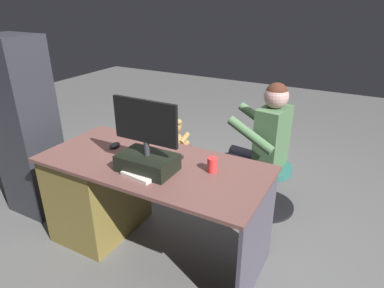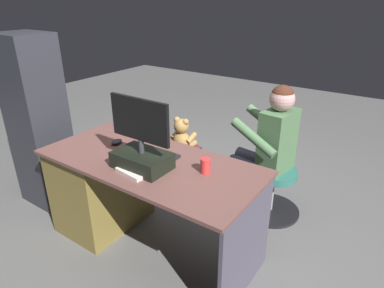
% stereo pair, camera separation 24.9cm
% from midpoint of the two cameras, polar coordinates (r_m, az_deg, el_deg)
% --- Properties ---
extents(ground_plane, '(10.00, 10.00, 0.00)m').
position_cam_midpoint_polar(ground_plane, '(2.98, 1.41, -12.41)').
color(ground_plane, '#5D5D5C').
extents(desk, '(1.59, 0.73, 0.74)m').
position_cam_midpoint_polar(desk, '(2.72, -11.22, -6.95)').
color(desk, brown).
rests_on(desk, ground_plane).
extents(monitor, '(0.45, 0.24, 0.47)m').
position_cam_midpoint_polar(monitor, '(2.14, -5.37, -1.07)').
color(monitor, black).
rests_on(monitor, desk).
extents(keyboard, '(0.42, 0.14, 0.02)m').
position_cam_midpoint_polar(keyboard, '(2.38, -4.03, -1.52)').
color(keyboard, black).
rests_on(keyboard, desk).
extents(computer_mouse, '(0.06, 0.10, 0.04)m').
position_cam_midpoint_polar(computer_mouse, '(2.56, -10.09, 0.30)').
color(computer_mouse, '#28262B').
rests_on(computer_mouse, desk).
extents(cup, '(0.07, 0.07, 0.10)m').
position_cam_midpoint_polar(cup, '(2.12, 5.69, -3.80)').
color(cup, red).
rests_on(cup, desk).
extents(tv_remote, '(0.07, 0.16, 0.02)m').
position_cam_midpoint_polar(tv_remote, '(2.35, -8.06, -2.09)').
color(tv_remote, black).
rests_on(tv_remote, desk).
extents(notebook_binder, '(0.26, 0.33, 0.02)m').
position_cam_midpoint_polar(notebook_binder, '(2.18, -5.01, -3.98)').
color(notebook_binder, silver).
rests_on(notebook_binder, desk).
extents(office_chair_teddy, '(0.51, 0.51, 0.42)m').
position_cam_midpoint_polar(office_chair_teddy, '(3.26, 0.45, -4.02)').
color(office_chair_teddy, black).
rests_on(office_chair_teddy, ground_plane).
extents(teddy_bear, '(0.23, 0.23, 0.32)m').
position_cam_midpoint_polar(teddy_bear, '(3.13, 0.59, 1.43)').
color(teddy_bear, '#A17942').
rests_on(teddy_bear, office_chair_teddy).
extents(visitor_chair, '(0.51, 0.51, 0.42)m').
position_cam_midpoint_polar(visitor_chair, '(3.03, 15.85, -7.40)').
color(visitor_chair, black).
rests_on(visitor_chair, ground_plane).
extents(person, '(0.56, 0.53, 1.15)m').
position_cam_midpoint_polar(person, '(2.85, 15.26, 0.49)').
color(person, '#496D46').
rests_on(person, ground_plane).
extents(equipment_rack, '(0.44, 0.36, 1.51)m').
position_cam_midpoint_polar(equipment_rack, '(3.14, -22.82, 3.23)').
color(equipment_rack, '#2A2B32').
rests_on(equipment_rack, ground_plane).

